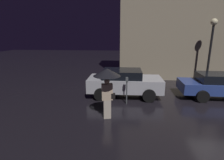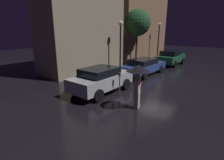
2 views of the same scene
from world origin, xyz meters
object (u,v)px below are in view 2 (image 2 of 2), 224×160
at_px(pedestrian_with_umbrella, 138,74).
at_px(street_lamp_far, 159,35).
at_px(parking_meter, 120,82).
at_px(street_lamp_near, 120,36).
at_px(parked_car_green, 171,57).
at_px(parked_car_blue, 144,66).
at_px(parked_car_silver, 101,79).

relative_size(pedestrian_with_umbrella, street_lamp_far, 0.47).
xyz_separation_m(parking_meter, street_lamp_near, (5.33, 3.84, 2.14)).
relative_size(parked_car_green, parking_meter, 2.95).
distance_m(parked_car_blue, street_lamp_near, 3.39).
bearing_deg(parked_car_blue, parking_meter, -163.70).
height_order(parked_car_blue, street_lamp_near, street_lamp_near).
distance_m(parked_car_green, parking_meter, 10.65).
bearing_deg(parking_meter, pedestrian_with_umbrella, -116.57).
relative_size(parked_car_blue, parking_meter, 3.45).
height_order(parked_car_green, street_lamp_far, street_lamp_far).
xyz_separation_m(parked_car_silver, parked_car_green, (10.71, -0.01, 0.01)).
height_order(pedestrian_with_umbrella, street_lamp_far, street_lamp_far).
distance_m(parked_car_green, pedestrian_with_umbrella, 11.72).
bearing_deg(parked_car_silver, pedestrian_with_umbrella, -103.44).
distance_m(parked_car_blue, street_lamp_far, 8.82).
distance_m(parking_meter, street_lamp_far, 13.99).
xyz_separation_m(parked_car_silver, parked_car_blue, (5.26, 0.13, -0.08)).
bearing_deg(street_lamp_near, parking_meter, -144.24).
relative_size(parking_meter, street_lamp_far, 0.31).
bearing_deg(parked_car_blue, street_lamp_far, 19.06).
relative_size(parked_car_silver, parked_car_blue, 0.86).
distance_m(parked_car_blue, parked_car_green, 5.46).
xyz_separation_m(parked_car_green, pedestrian_with_umbrella, (-11.36, -2.75, 0.84)).
height_order(parked_car_blue, parking_meter, parking_meter).
bearing_deg(parked_car_silver, street_lamp_far, 10.97).
bearing_deg(street_lamp_near, parked_car_blue, -94.72).
relative_size(parked_car_silver, parking_meter, 2.96).
xyz_separation_m(pedestrian_with_umbrella, street_lamp_near, (6.11, 5.39, 1.34)).
bearing_deg(parking_meter, parked_car_green, 6.50).
bearing_deg(parked_car_silver, parking_meter, -84.12).
bearing_deg(parked_car_green, parked_car_silver, 179.35).
xyz_separation_m(parked_car_silver, street_lamp_far, (13.41, 2.68, 2.09)).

